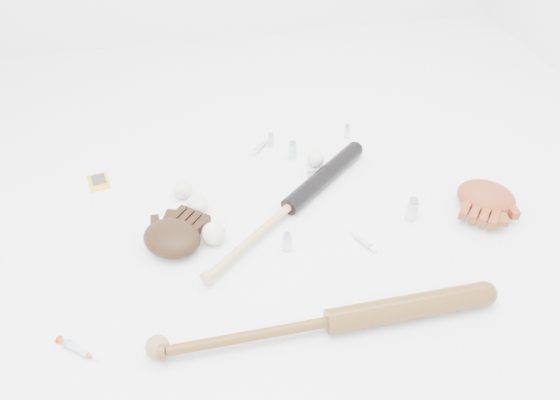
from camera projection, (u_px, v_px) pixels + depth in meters
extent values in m
plane|color=white|center=(296.00, 222.00, 1.87)|extent=(3.00, 3.00, 0.00)
cube|color=gold|center=(99.00, 182.00, 2.03)|extent=(0.09, 0.11, 0.01)
cube|color=white|center=(315.00, 169.00, 2.06)|extent=(0.07, 0.07, 0.03)
sphere|color=silver|center=(316.00, 158.00, 2.03)|extent=(0.06, 0.06, 0.06)
sphere|color=silver|center=(197.00, 205.00, 1.88)|extent=(0.08, 0.08, 0.08)
sphere|color=silver|center=(183.00, 189.00, 1.94)|extent=(0.07, 0.07, 0.07)
sphere|color=silver|center=(213.00, 233.00, 1.77)|extent=(0.08, 0.08, 0.08)
sphere|color=olive|center=(157.00, 347.00, 1.45)|extent=(0.07, 0.07, 0.07)
cylinder|color=silver|center=(271.00, 140.00, 2.18)|extent=(0.02, 0.02, 0.06)
cylinder|color=silver|center=(347.00, 131.00, 2.23)|extent=(0.02, 0.02, 0.06)
cylinder|color=silver|center=(293.00, 150.00, 2.12)|extent=(0.03, 0.03, 0.08)
cylinder|color=silver|center=(412.00, 209.00, 1.85)|extent=(0.04, 0.04, 0.09)
cylinder|color=silver|center=(287.00, 242.00, 1.74)|extent=(0.03, 0.03, 0.07)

